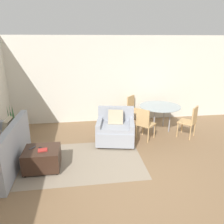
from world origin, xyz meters
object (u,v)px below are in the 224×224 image
(armchair, at_px, (116,130))
(dining_chair_near_right, at_px, (190,120))
(ottoman, at_px, (42,158))
(dining_chair_near_left, at_px, (144,122))
(tv_remote_secondary, at_px, (41,148))
(couch, at_px, (2,153))
(dining_table, at_px, (160,108))
(book_stack, at_px, (43,150))
(dining_chair_far_left, at_px, (133,108))
(tv_remote_primary, at_px, (32,148))
(potted_plant, at_px, (14,132))

(armchair, xyz_separation_m, dining_chair_near_right, (2.10, 0.05, 0.16))
(ottoman, height_order, dining_chair_near_left, dining_chair_near_left)
(tv_remote_secondary, bearing_deg, armchair, 29.68)
(ottoman, relative_size, tv_remote_secondary, 4.57)
(couch, relative_size, dining_table, 1.69)
(ottoman, height_order, book_stack, book_stack)
(dining_chair_near_right, bearing_deg, tv_remote_secondary, -164.87)
(book_stack, relative_size, dining_chair_near_left, 0.23)
(armchair, bearing_deg, dining_chair_near_right, 1.34)
(ottoman, bearing_deg, dining_chair_near_right, 15.67)
(book_stack, height_order, dining_chair_far_left, dining_chair_far_left)
(ottoman, bearing_deg, tv_remote_secondary, 102.52)
(tv_remote_primary, xyz_separation_m, dining_chair_near_right, (4.01, 0.99, 0.06))
(tv_remote_primary, height_order, dining_table, dining_table)
(book_stack, relative_size, tv_remote_primary, 1.43)
(tv_remote_primary, distance_m, dining_chair_far_left, 3.55)
(dining_chair_near_right, bearing_deg, ottoman, -164.33)
(tv_remote_primary, bearing_deg, dining_table, 26.01)
(tv_remote_secondary, relative_size, dining_chair_far_left, 0.18)
(dining_table, bearing_deg, dining_chair_near_right, -45.00)
(potted_plant, distance_m, dining_chair_near_left, 3.54)
(ottoman, bearing_deg, dining_table, 28.60)
(couch, bearing_deg, tv_remote_primary, -7.58)
(dining_chair_near_left, bearing_deg, tv_remote_primary, -159.98)
(couch, distance_m, dining_chair_far_left, 4.03)
(tv_remote_secondary, relative_size, dining_chair_near_left, 0.18)
(tv_remote_primary, relative_size, potted_plant, 0.14)
(armchair, xyz_separation_m, dining_table, (1.44, 0.70, 0.31))
(ottoman, distance_m, potted_plant, 1.84)
(dining_table, relative_size, dining_chair_far_left, 1.34)
(ottoman, bearing_deg, potted_plant, 122.36)
(couch, distance_m, armchair, 2.71)
(dining_table, bearing_deg, tv_remote_secondary, -151.99)
(couch, bearing_deg, book_stack, -14.38)
(tv_remote_secondary, height_order, potted_plant, potted_plant)
(ottoman, bearing_deg, dining_chair_far_left, 43.45)
(tv_remote_secondary, height_order, dining_chair_near_left, dining_chair_near_left)
(tv_remote_primary, relative_size, dining_chair_near_left, 0.16)
(dining_chair_near_right, height_order, dining_chair_far_left, same)
(tv_remote_primary, relative_size, tv_remote_secondary, 0.90)
(couch, xyz_separation_m, potted_plant, (-0.14, 1.38, -0.10))
(ottoman, xyz_separation_m, potted_plant, (-0.99, 1.55, -0.01))
(armchair, relative_size, potted_plant, 1.07)
(dining_chair_near_right, relative_size, dining_chair_far_left, 1.00)
(armchair, distance_m, tv_remote_primary, 2.14)
(potted_plant, relative_size, dining_table, 0.86)
(potted_plant, height_order, dining_chair_near_right, potted_plant)
(dining_chair_far_left, bearing_deg, book_stack, -135.46)
(book_stack, height_order, tv_remote_primary, book_stack)
(tv_remote_primary, distance_m, dining_table, 3.75)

